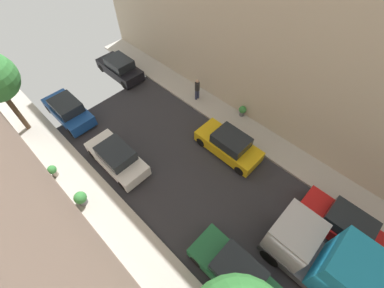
{
  "coord_description": "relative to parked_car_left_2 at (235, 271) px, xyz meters",
  "views": [
    {
      "loc": [
        -5.71,
        1.28,
        13.03
      ],
      "look_at": [
        1.27,
        8.03,
        0.5
      ],
      "focal_mm": 23.51,
      "sensor_mm": 36.0,
      "label": 1
    }
  ],
  "objects": [
    {
      "name": "parked_car_left_3",
      "position": [
        0.0,
        8.88,
        0.0
      ],
      "size": [
        1.78,
        4.2,
        1.57
      ],
      "color": "white",
      "rests_on": "ground"
    },
    {
      "name": "sidewalk_right",
      "position": [
        7.7,
        -1.55,
        -0.64
      ],
      "size": [
        2.0,
        44.0,
        0.15
      ],
      "primitive_type": "cube",
      "color": "#B7B2A8",
      "rests_on": "ground"
    },
    {
      "name": "pedestrian",
      "position": [
        7.57,
        9.43,
        0.35
      ],
      "size": [
        0.4,
        0.36,
        1.72
      ],
      "color": "#2D334C",
      "rests_on": "sidewalk_right"
    },
    {
      "name": "potted_plant_5",
      "position": [
        8.49,
        5.95,
        -0.11
      ],
      "size": [
        0.51,
        0.51,
        0.79
      ],
      "color": "slate",
      "rests_on": "sidewalk_right"
    },
    {
      "name": "parked_car_right_4",
      "position": [
        5.4,
        16.0,
        0.0
      ],
      "size": [
        1.78,
        4.2,
        1.57
      ],
      "color": "black",
      "rests_on": "ground"
    },
    {
      "name": "ground",
      "position": [
        2.7,
        -1.55,
        -0.72
      ],
      "size": [
        32.0,
        32.0,
        0.0
      ],
      "primitive_type": "plane",
      "color": "#2D2D33"
    },
    {
      "name": "parked_car_left_4",
      "position": [
        0.0,
        14.58,
        0.0
      ],
      "size": [
        1.78,
        4.2,
        1.57
      ],
      "color": "#194799",
      "rests_on": "ground"
    },
    {
      "name": "parked_car_right_3",
      "position": [
        5.4,
        4.68,
        0.0
      ],
      "size": [
        1.78,
        4.2,
        1.57
      ],
      "color": "gold",
      "rests_on": "ground"
    },
    {
      "name": "potted_plant_1",
      "position": [
        -3.09,
        10.85,
        -0.09
      ],
      "size": [
        0.5,
        0.5,
        0.83
      ],
      "color": "#B2A899",
      "rests_on": "sidewalk_left"
    },
    {
      "name": "parked_car_right_2",
      "position": [
        5.4,
        -2.57,
        0.0
      ],
      "size": [
        1.78,
        4.2,
        1.57
      ],
      "color": "red",
      "rests_on": "ground"
    },
    {
      "name": "parked_car_left_2",
      "position": [
        0.0,
        0.0,
        0.0
      ],
      "size": [
        1.78,
        4.2,
        1.57
      ],
      "color": "#1E6638",
      "rests_on": "ground"
    },
    {
      "name": "potted_plant_0",
      "position": [
        -2.89,
        8.11,
        -0.06
      ],
      "size": [
        0.67,
        0.67,
        0.92
      ],
      "color": "slate",
      "rests_on": "sidewalk_left"
    },
    {
      "name": "delivery_truck",
      "position": [
        2.7,
        -3.6,
        1.07
      ],
      "size": [
        2.26,
        6.6,
        3.38
      ],
      "color": "#4C4C51",
      "rests_on": "ground"
    }
  ]
}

